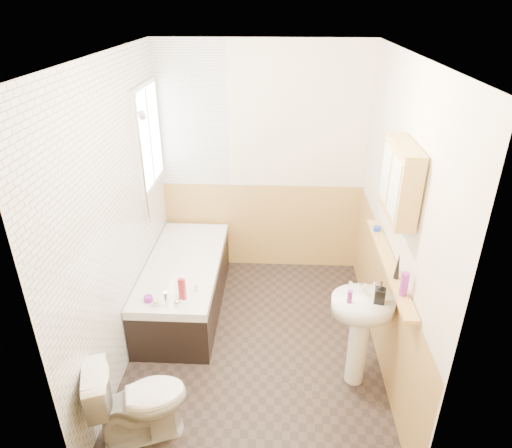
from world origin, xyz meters
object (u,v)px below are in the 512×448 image
(bathtub, at_px, (185,283))
(pine_shelf, at_px, (389,263))
(toilet, at_px, (139,400))
(sink, at_px, (361,323))
(medicine_cabinet, at_px, (400,181))

(bathtub, bearing_deg, pine_shelf, -22.18)
(toilet, relative_size, sink, 0.73)
(sink, bearing_deg, pine_shelf, 32.91)
(bathtub, height_order, pine_shelf, pine_shelf)
(bathtub, bearing_deg, sink, -30.15)
(toilet, relative_size, medicine_cabinet, 1.17)
(toilet, bearing_deg, pine_shelf, -85.57)
(bathtub, xyz_separation_m, medicine_cabinet, (1.74, -0.79, 1.44))
(toilet, height_order, sink, sink)
(toilet, xyz_separation_m, medicine_cabinet, (1.77, 0.73, 1.39))
(toilet, height_order, medicine_cabinet, medicine_cabinet)
(medicine_cabinet, bearing_deg, pine_shelf, 67.03)
(bathtub, distance_m, sink, 1.84)
(sink, relative_size, medicine_cabinet, 1.61)
(pine_shelf, bearing_deg, sink, -136.43)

